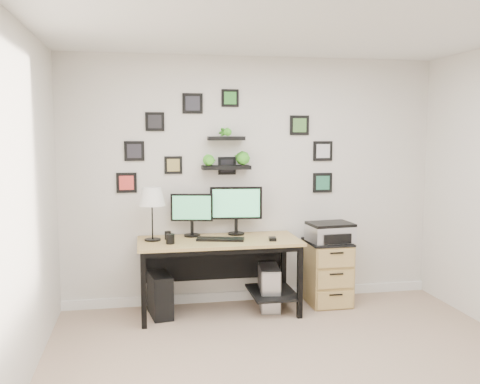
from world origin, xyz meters
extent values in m
plane|color=tan|center=(0.00, 0.00, 0.00)|extent=(4.00, 4.00, 0.00)
plane|color=silver|center=(0.00, 0.00, 2.60)|extent=(4.00, 4.00, 0.00)
plane|color=silver|center=(0.00, 2.00, 1.30)|extent=(4.00, 0.00, 4.00)
plane|color=silver|center=(-2.00, 0.00, 1.30)|extent=(0.00, 4.00, 4.00)
cube|color=white|center=(0.00, 1.99, 0.05)|extent=(4.00, 0.03, 0.10)
cube|color=tan|center=(-0.42, 1.63, 0.73)|extent=(1.60, 0.70, 0.03)
cube|color=black|center=(-0.42, 1.63, 0.69)|extent=(1.54, 0.64, 0.05)
cube|color=black|center=(-0.42, 1.96, 0.46)|extent=(1.44, 0.02, 0.41)
cube|color=black|center=(0.13, 1.63, 0.18)|extent=(0.45, 0.63, 0.03)
cube|color=black|center=(-1.17, 1.33, 0.36)|extent=(0.05, 0.05, 0.72)
cube|color=black|center=(-1.17, 1.93, 0.36)|extent=(0.05, 0.05, 0.72)
cube|color=black|center=(0.33, 1.33, 0.36)|extent=(0.05, 0.05, 0.72)
cube|color=black|center=(0.33, 1.93, 0.36)|extent=(0.05, 0.05, 0.72)
cylinder|color=black|center=(-0.67, 1.85, 0.76)|extent=(0.20, 0.20, 0.02)
cylinder|color=black|center=(-0.67, 1.85, 0.83)|extent=(0.04, 0.04, 0.15)
cube|color=black|center=(-0.67, 1.85, 1.05)|extent=(0.43, 0.12, 0.28)
cube|color=#4CB272|center=(-0.67, 1.83, 1.05)|extent=(0.38, 0.08, 0.24)
cylinder|color=black|center=(-0.20, 1.86, 0.76)|extent=(0.19, 0.19, 0.02)
cylinder|color=black|center=(-0.20, 1.86, 0.84)|extent=(0.04, 0.04, 0.15)
cube|color=black|center=(-0.21, 1.85, 1.08)|extent=(0.54, 0.09, 0.34)
cube|color=#4CB272|center=(-0.21, 1.84, 1.08)|extent=(0.48, 0.06, 0.29)
cube|color=black|center=(-0.41, 1.59, 0.76)|extent=(0.49, 0.26, 0.02)
cube|color=black|center=(0.09, 1.49, 0.77)|extent=(0.08, 0.11, 0.03)
cylinder|color=black|center=(-1.07, 1.71, 0.76)|extent=(0.16, 0.16, 0.01)
cylinder|color=black|center=(-1.07, 1.71, 1.00)|extent=(0.01, 0.01, 0.48)
cone|color=white|center=(-1.07, 1.71, 1.19)|extent=(0.26, 0.26, 0.18)
cylinder|color=black|center=(-0.91, 1.52, 0.80)|extent=(0.08, 0.08, 0.09)
cylinder|color=black|center=(-0.92, 1.74, 0.79)|extent=(0.06, 0.06, 0.08)
cube|color=black|center=(-1.01, 1.65, 0.21)|extent=(0.25, 0.45, 0.43)
cube|color=gray|center=(0.11, 1.68, 0.22)|extent=(0.25, 0.46, 0.44)
cube|color=silver|center=(0.08, 1.46, 0.22)|extent=(0.17, 0.03, 0.41)
cube|color=tan|center=(0.75, 1.73, 0.33)|extent=(0.42, 0.50, 0.65)
cube|color=black|center=(0.75, 1.73, 0.66)|extent=(0.43, 0.51, 0.02)
cube|color=tan|center=(0.75, 1.47, 0.11)|extent=(0.39, 0.02, 0.18)
cylinder|color=black|center=(0.75, 1.46, 0.17)|extent=(0.14, 0.02, 0.02)
cube|color=tan|center=(0.75, 1.47, 0.33)|extent=(0.39, 0.02, 0.18)
cylinder|color=black|center=(0.75, 1.46, 0.39)|extent=(0.14, 0.02, 0.02)
cube|color=tan|center=(0.75, 1.47, 0.54)|extent=(0.39, 0.02, 0.18)
cylinder|color=black|center=(0.75, 1.46, 0.60)|extent=(0.14, 0.02, 0.02)
cube|color=silver|center=(0.77, 1.70, 0.76)|extent=(0.47, 0.38, 0.17)
cube|color=black|center=(0.77, 1.70, 0.86)|extent=(0.47, 0.38, 0.03)
cube|color=black|center=(0.78, 1.52, 0.73)|extent=(0.30, 0.05, 0.10)
cube|color=black|center=(-0.30, 1.91, 1.45)|extent=(0.50, 0.18, 0.04)
cube|color=black|center=(-0.30, 1.90, 1.75)|extent=(0.38, 0.15, 0.04)
imported|color=green|center=(-0.47, 1.91, 1.60)|extent=(0.15, 0.12, 0.27)
imported|color=green|center=(-0.13, 1.91, 1.60)|extent=(0.15, 0.15, 0.27)
imported|color=green|center=(-0.30, 1.90, 1.90)|extent=(0.13, 0.09, 0.25)
cube|color=black|center=(-1.23, 1.99, 1.62)|extent=(0.20, 0.02, 0.20)
cube|color=#242229|center=(-1.23, 1.98, 1.62)|extent=(0.14, 0.00, 0.14)
cube|color=black|center=(-1.02, 1.99, 1.92)|extent=(0.19, 0.02, 0.19)
cube|color=black|center=(-1.02, 1.98, 1.92)|extent=(0.13, 0.00, 0.13)
cube|color=black|center=(-1.32, 1.99, 1.30)|extent=(0.21, 0.02, 0.21)
cube|color=#E03B34|center=(-1.32, 1.98, 1.30)|extent=(0.14, 0.00, 0.14)
cube|color=black|center=(0.51, 1.99, 1.89)|extent=(0.21, 0.02, 0.21)
cube|color=#4A7D39|center=(0.51, 1.98, 1.89)|extent=(0.15, 0.00, 0.15)
cube|color=black|center=(0.78, 1.99, 1.26)|extent=(0.21, 0.02, 0.21)
cube|color=#2A7554|center=(0.78, 1.98, 1.26)|extent=(0.15, 0.00, 0.15)
cube|color=black|center=(-0.63, 1.99, 2.11)|extent=(0.21, 0.02, 0.21)
cube|color=#26262E|center=(-0.63, 1.98, 2.11)|extent=(0.15, 0.00, 0.15)
cube|color=black|center=(-0.84, 1.99, 1.48)|extent=(0.18, 0.02, 0.18)
cube|color=olive|center=(-0.84, 1.98, 1.48)|extent=(0.13, 0.00, 0.13)
cube|color=black|center=(-0.28, 1.99, 1.46)|extent=(0.19, 0.02, 0.19)
cube|color=black|center=(-0.28, 1.98, 1.46)|extent=(0.13, 0.00, 0.13)
cube|color=black|center=(0.77, 1.99, 1.61)|extent=(0.21, 0.02, 0.21)
cube|color=silver|center=(0.77, 1.98, 1.61)|extent=(0.15, 0.00, 0.15)
cube|color=black|center=(-0.24, 1.99, 2.16)|extent=(0.18, 0.02, 0.18)
cube|color=#2F832B|center=(-0.24, 1.98, 2.16)|extent=(0.13, 0.00, 0.13)
camera|label=1|loc=(-1.18, -3.54, 1.82)|focal=40.00mm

